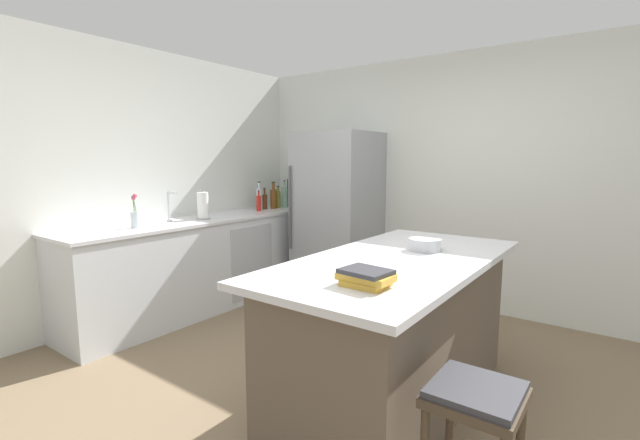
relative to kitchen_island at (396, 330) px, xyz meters
The scene contains 19 objects.
ground_plane 0.61m from the kitchen_island, 155.14° to the right, with size 7.20×7.20×0.00m, color #7A664C.
wall_rear 2.27m from the kitchen_island, 99.46° to the left, with size 6.00×0.10×2.60m, color silver.
wall_left 2.92m from the kitchen_island, behind, with size 0.10×6.00×2.60m, color silver.
counter_run_left 2.48m from the kitchen_island, 168.55° to the left, with size 0.66×2.92×0.94m.
kitchen_island is the anchor object (origin of this frame).
refrigerator 2.32m from the kitchen_island, 133.15° to the left, with size 0.81×0.79×1.83m.
bar_stool 0.96m from the kitchen_island, 44.34° to the right, with size 0.36×0.36×0.63m.
sink_faucet 2.56m from the kitchen_island, behind, with size 0.15×0.05×0.30m.
flower_vase 2.48m from the kitchen_island, behind, with size 0.08×0.08×0.30m.
paper_towel_roll 2.48m from the kitchen_island, 169.64° to the left, with size 0.14×0.14×0.31m.
wine_bottle 3.11m from the kitchen_island, 142.93° to the left, with size 0.07×0.07×0.35m.
gin_bottle 3.03m from the kitchen_island, 144.23° to the left, with size 0.08×0.08×0.34m.
olive_oil_bottle 2.99m from the kitchen_island, 146.02° to the left, with size 0.06×0.06×0.27m.
whiskey_bottle 2.96m from the kitchen_island, 147.39° to the left, with size 0.08×0.08×0.33m.
syrup_bottle 2.94m from the kitchen_island, 149.65° to the left, with size 0.06×0.06×0.26m.
soda_bottle 2.90m from the kitchen_island, 151.28° to the left, with size 0.07×0.07×0.34m.
hot_sauce_bottle 2.77m from the kitchen_island, 152.30° to the left, with size 0.06×0.06×0.24m.
cookbook_stack 0.82m from the kitchen_island, 77.52° to the right, with size 0.26×0.20×0.08m.
mixing_bowl 0.59m from the kitchen_island, 81.18° to the left, with size 0.21×0.21×0.08m.
Camera 1 is at (1.48, -2.19, 1.54)m, focal length 24.19 mm.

